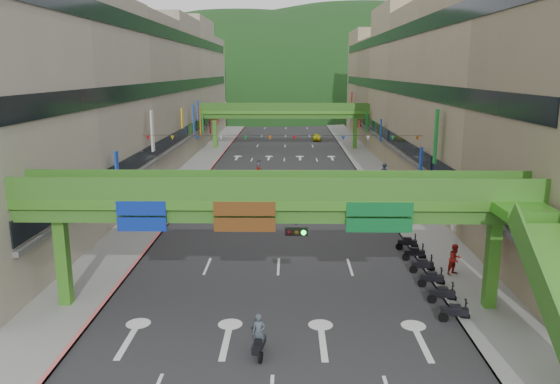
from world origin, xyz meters
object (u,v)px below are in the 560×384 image
at_px(scooter_rider_mid, 296,178).
at_px(pedestrian_red, 455,262).
at_px(scooter_rider_near, 259,337).
at_px(car_silver, 215,182).
at_px(overpass_near, 295,214).
at_px(car_yellow, 317,137).

xyz_separation_m(scooter_rider_mid, pedestrian_red, (9.18, -25.17, -0.09)).
height_order(scooter_rider_near, pedestrian_red, scooter_rider_near).
relative_size(scooter_rider_near, car_silver, 0.44).
bearing_deg(overpass_near, scooter_rider_near, -109.61).
xyz_separation_m(scooter_rider_near, scooter_rider_mid, (2.03, 34.76, 0.13)).
bearing_deg(scooter_rider_mid, car_yellow, 84.05).
height_order(car_silver, car_yellow, car_silver).
distance_m(car_silver, pedestrian_red, 30.09).
bearing_deg(car_silver, car_yellow, 81.98).
xyz_separation_m(overpass_near, car_silver, (-7.93, 29.62, -4.49)).
relative_size(overpass_near, scooter_rider_near, 14.41).
bearing_deg(overpass_near, pedestrian_red, 28.33).
relative_size(scooter_rider_near, car_yellow, 0.54).
relative_size(car_silver, car_yellow, 1.22).
distance_m(overpass_near, scooter_rider_mid, 30.67).
bearing_deg(scooter_rider_near, car_silver, 100.62).
bearing_deg(overpass_near, scooter_rider_mid, 89.11).
distance_m(overpass_near, scooter_rider_near, 6.34).
height_order(scooter_rider_near, scooter_rider_mid, scooter_rider_mid).
height_order(overpass_near, car_silver, overpass_near).
relative_size(scooter_rider_near, scooter_rider_mid, 0.98).
bearing_deg(scooter_rider_mid, pedestrian_red, -69.97).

